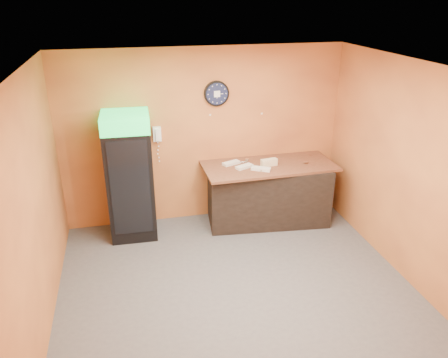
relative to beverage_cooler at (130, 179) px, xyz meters
name	(u,v)px	position (x,y,z in m)	size (l,w,h in m)	color
floor	(235,284)	(1.21, -1.61, -0.95)	(4.50, 4.50, 0.00)	#47474C
back_wall	(204,137)	(1.21, 0.39, 0.45)	(4.50, 0.02, 2.80)	#D57E3C
left_wall	(35,207)	(-1.04, -1.61, 0.45)	(0.02, 4.00, 2.80)	#D57E3C
right_wall	(404,171)	(3.46, -1.61, 0.45)	(0.02, 4.00, 2.80)	#D57E3C
ceiling	(237,67)	(1.21, -1.61, 1.85)	(4.50, 4.00, 0.02)	white
beverage_cooler	(130,179)	(0.00, 0.00, 0.00)	(0.70, 0.72, 1.95)	black
prep_counter	(268,194)	(2.17, -0.03, -0.47)	(1.92, 0.85, 0.96)	black
wall_clock	(217,94)	(1.41, 0.36, 1.14)	(0.39, 0.06, 0.39)	black
wall_phone	(157,134)	(0.46, 0.34, 0.56)	(0.12, 0.11, 0.23)	white
butcher_paper	(269,165)	(2.17, -0.03, 0.03)	(2.10, 0.95, 0.04)	brown
sub_roll_stack	(269,162)	(2.15, -0.09, 0.10)	(0.27, 0.13, 0.11)	beige
wrapped_sandwich_left	(244,167)	(1.75, -0.09, 0.07)	(0.28, 0.11, 0.04)	silver
wrapped_sandwich_mid	(261,169)	(1.98, -0.23, 0.07)	(0.30, 0.12, 0.04)	silver
wrapped_sandwich_right	(231,163)	(1.59, 0.11, 0.07)	(0.29, 0.11, 0.04)	silver
kitchen_tool	(247,161)	(1.86, 0.13, 0.08)	(0.06, 0.06, 0.06)	silver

